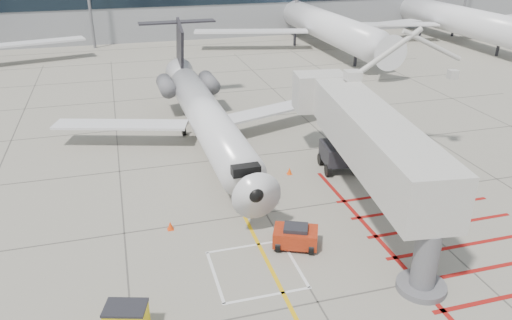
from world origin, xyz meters
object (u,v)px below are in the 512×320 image
object	(u,v)px
spill_bin	(127,320)
regional_jet	(213,107)
jet_bridge	(376,153)
pushback_tug	(296,236)

from	to	relation	value
spill_bin	regional_jet	bearing A→B (deg)	83.99
jet_bridge	regional_jet	bearing A→B (deg)	131.69
pushback_tug	spill_bin	xyz separation A→B (m)	(-8.63, -3.97, 0.04)
regional_jet	jet_bridge	distance (m)	12.49
pushback_tug	spill_bin	world-z (taller)	spill_bin
regional_jet	spill_bin	world-z (taller)	regional_jet
spill_bin	pushback_tug	bearing A→B (deg)	41.66
pushback_tug	jet_bridge	bearing A→B (deg)	43.37
jet_bridge	pushback_tug	world-z (taller)	jet_bridge
spill_bin	jet_bridge	bearing A→B (deg)	39.72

